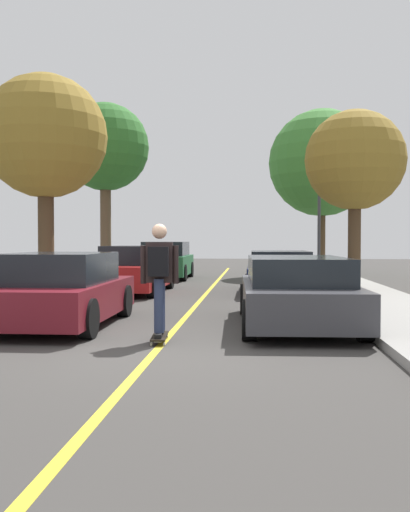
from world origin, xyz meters
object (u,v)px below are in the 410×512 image
Objects in this scene: street_tree_right_near at (322,163)px; parked_car_left_far at (166,261)px; parked_car_right_nearest at (296,291)px; street_tree_right_nearest at (355,161)px; street_tree_left_nearest at (45,138)px; skateboard at (160,336)px; skateboarder at (159,272)px; parked_car_left_near at (135,269)px; streetlamp at (319,196)px; fire_hydrant at (338,280)px; parked_car_right_near at (279,272)px; street_tree_left_near at (105,148)px; parked_car_left_nearest at (60,291)px.

parked_car_left_far is at bearing -157.45° from street_tree_right_near.
street_tree_right_nearest reaches higher than parked_car_right_nearest.
parked_car_left_far is 0.67× the size of street_tree_left_nearest.
skateboarder reaches higher than skateboard.
parked_car_left_near is 8.55m from streetlamp.
fire_hydrant is at bearing 0.52° from street_tree_left_nearest.
parked_car_right_nearest is 2.90m from skateboard.
street_tree_right_nearest reaches higher than skateboarder.
fire_hydrant is (-0.74, -9.95, -4.46)m from street_tree_right_near.
skateboarder reaches higher than parked_car_left_far.
street_tree_left_nearest is at bearing 142.47° from parked_car_right_nearest.
street_tree_left_nearest is 3.53× the size of skateboarder.
street_tree_left_nearest is at bearing -131.11° from street_tree_right_near.
streetlamp reaches higher than skateboard.
parked_car_left_near is 0.82× the size of streetlamp.
street_tree_left_near is at bearing 143.03° from parked_car_right_near.
streetlamp is at bearing 73.82° from skateboard.
skateboarder reaches higher than fire_hydrant.
street_tree_right_nearest is (8.75, -4.47, -1.22)m from street_tree_left_near.
parked_car_left_nearest is 0.94× the size of parked_car_right_near.
street_tree_right_near reaches higher than streetlamp.
skateboarder is (-3.69, -6.92, 0.58)m from fire_hydrant.
streetlamp is 3.18× the size of skateboarder.
parked_car_left_far is at bearing 72.99° from street_tree_left_nearest.
street_tree_right_nearest is at bearing -90.00° from street_tree_right_near.
street_tree_left_nearest is 8.75m from skateboarder.
street_tree_left_nearest reaches higher than parked_car_left_near.
skateboard is 0.50× the size of skateboarder.
street_tree_right_near is at bearing 22.42° from street_tree_left_near.
parked_car_left_far is at bearing 109.10° from parked_car_right_nearest.
street_tree_right_nearest is at bearing -84.21° from streetlamp.
parked_car_left_near reaches higher than parked_car_left_nearest.
parked_car_right_near is (-0.00, 6.52, -0.01)m from parked_car_right_nearest.
street_tree_left_nearest is 1.11× the size of streetlamp.
parked_car_left_nearest is 6.90m from street_tree_left_nearest.
parked_car_right_nearest is at bearing -98.48° from street_tree_right_near.
fire_hydrant is (-0.74, -1.88, -3.42)m from street_tree_right_nearest.
street_tree_right_near reaches higher than skateboarder.
streetlamp is (6.02, -0.53, 2.51)m from parked_car_left_far.
street_tree_right_near is (6.51, 2.70, 4.21)m from parked_car_left_far.
skateboarder reaches higher than parked_car_left_nearest.
street_tree_left_near is 0.94× the size of street_tree_right_near.
skateboarder reaches higher than parked_car_right_near.
parked_car_right_nearest is 0.86× the size of street_tree_right_nearest.
parked_car_left_nearest is 0.89× the size of parked_car_right_nearest.
street_tree_right_near is at bearing 48.89° from street_tree_left_nearest.
skateboard is at bearing 94.74° from skateboarder.
street_tree_left_near reaches higher than fire_hydrant.
parked_car_left_far reaches higher than parked_car_right_near.
parked_car_right_near is at bearing 75.30° from skateboarder.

